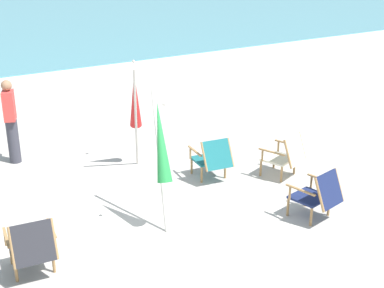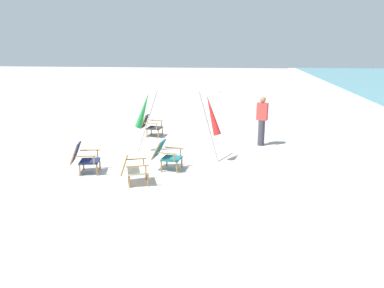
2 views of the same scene
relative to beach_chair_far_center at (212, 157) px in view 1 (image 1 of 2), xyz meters
The scene contains 8 objects.
ground_plane 2.25m from the beach_chair_far_center, 146.61° to the right, with size 80.00×80.00×0.00m, color #B2AAA0.
beach_chair_far_center is the anchor object (origin of this frame).
beach_chair_front_left 1.32m from the beach_chair_far_center, 27.71° to the right, with size 0.76×0.82×0.82m.
beach_chair_front_right 3.79m from the beach_chair_far_center, 161.21° to the right, with size 0.66×0.77×0.81m.
beach_chair_back_left 2.14m from the beach_chair_far_center, 75.66° to the right, with size 0.70×0.79×0.81m.
umbrella_furled_green 2.02m from the beach_chair_far_center, 148.59° to the right, with size 0.38×0.82×2.01m.
umbrella_furled_red 1.73m from the beach_chair_far_center, 127.85° to the left, with size 0.44×0.73×2.03m.
person_near_chairs 3.90m from the beach_chair_far_center, 135.81° to the left, with size 0.30×0.39×1.63m.
Camera 1 is at (-3.13, -6.02, 4.02)m, focal length 50.00 mm.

